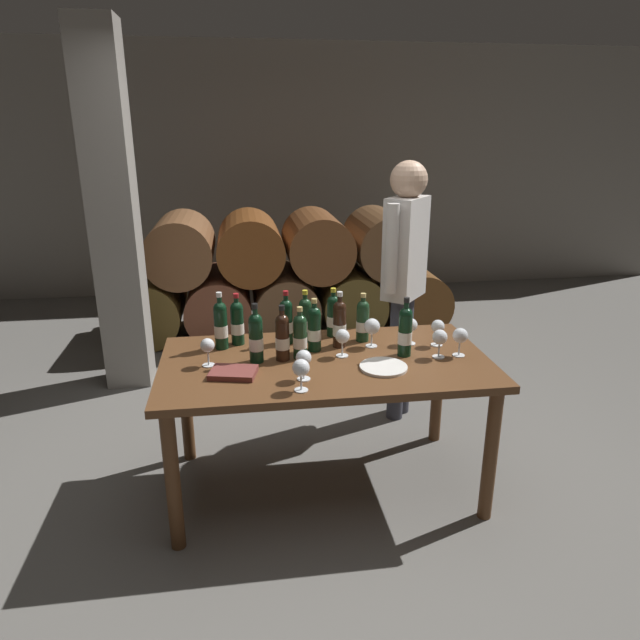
{
  "coord_description": "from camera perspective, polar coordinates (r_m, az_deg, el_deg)",
  "views": [
    {
      "loc": [
        -0.42,
        -2.7,
        1.91
      ],
      "look_at": [
        0.0,
        0.2,
        0.91
      ],
      "focal_mm": 32.02,
      "sensor_mm": 36.0,
      "label": 1
    }
  ],
  "objects": [
    {
      "name": "wine_glass_3",
      "position": [
        3.07,
        13.83,
        -1.59
      ],
      "size": [
        0.08,
        0.08,
        0.15
      ],
      "color": "white",
      "rests_on": "dining_table"
    },
    {
      "name": "wine_bottle_10",
      "position": [
        2.93,
        -3.78,
        -1.66
      ],
      "size": [
        0.07,
        0.07,
        0.29
      ],
      "color": "black",
      "rests_on": "dining_table"
    },
    {
      "name": "wine_bottle_7",
      "position": [
        2.91,
        -6.42,
        -1.72
      ],
      "size": [
        0.07,
        0.07,
        0.31
      ],
      "color": "black",
      "rests_on": "dining_table"
    },
    {
      "name": "ground_plane",
      "position": [
        3.34,
        0.51,
        -16.1
      ],
      "size": [
        14.0,
        14.0,
        0.0
      ],
      "primitive_type": "plane",
      "color": "#66635E"
    },
    {
      "name": "wine_glass_6",
      "position": [
        3.19,
        11.69,
        -0.73
      ],
      "size": [
        0.07,
        0.07,
        0.15
      ],
      "color": "white",
      "rests_on": "dining_table"
    },
    {
      "name": "wine_bottle_6",
      "position": [
        3.26,
        1.32,
        0.48
      ],
      "size": [
        0.07,
        0.07,
        0.28
      ],
      "color": "black",
      "rests_on": "dining_table"
    },
    {
      "name": "barrel_stack",
      "position": [
        5.49,
        -3.61,
        4.39
      ],
      "size": [
        3.12,
        0.9,
        1.15
      ],
      "color": "brown",
      "rests_on": "ground_plane"
    },
    {
      "name": "stone_pillar",
      "position": [
        4.43,
        -19.91,
        9.83
      ],
      "size": [
        0.32,
        0.32,
        2.6
      ],
      "primitive_type": "cube",
      "color": "gray",
      "rests_on": "ground_plane"
    },
    {
      "name": "wine_glass_7",
      "position": [
        3.11,
        5.21,
        -0.71
      ],
      "size": [
        0.09,
        0.09,
        0.16
      ],
      "color": "white",
      "rests_on": "dining_table"
    },
    {
      "name": "dining_table",
      "position": [
        3.0,
        0.55,
        -5.58
      ],
      "size": [
        1.7,
        0.9,
        0.76
      ],
      "color": "brown",
      "rests_on": "ground_plane"
    },
    {
      "name": "wine_glass_5",
      "position": [
        3.18,
        9.04,
        -0.58
      ],
      "size": [
        0.08,
        0.08,
        0.15
      ],
      "color": "white",
      "rests_on": "dining_table"
    },
    {
      "name": "wine_bottle_5",
      "position": [
        3.1,
        1.97,
        -0.34
      ],
      "size": [
        0.07,
        0.07,
        0.31
      ],
      "color": "black",
      "rests_on": "dining_table"
    },
    {
      "name": "wine_bottle_1",
      "position": [
        3.17,
        -8.27,
        -0.23
      ],
      "size": [
        0.07,
        0.07,
        0.29
      ],
      "color": "black",
      "rests_on": "dining_table"
    },
    {
      "name": "wine_glass_8",
      "position": [
        2.59,
        -1.91,
        -4.89
      ],
      "size": [
        0.08,
        0.08,
        0.15
      ],
      "color": "white",
      "rests_on": "dining_table"
    },
    {
      "name": "wine_glass_4",
      "position": [
        2.7,
        -1.65,
        -3.9
      ],
      "size": [
        0.08,
        0.08,
        0.15
      ],
      "color": "white",
      "rests_on": "dining_table"
    },
    {
      "name": "wine_bottle_9",
      "position": [
        3.0,
        8.53,
        -1.12
      ],
      "size": [
        0.07,
        0.07,
        0.32
      ],
      "color": "black",
      "rests_on": "dining_table"
    },
    {
      "name": "wine_bottle_3",
      "position": [
        2.95,
        -2.01,
        -1.6
      ],
      "size": [
        0.07,
        0.07,
        0.28
      ],
      "color": "#19381E",
      "rests_on": "dining_table"
    },
    {
      "name": "wine_bottle_0",
      "position": [
        3.19,
        -1.49,
        0.1
      ],
      "size": [
        0.07,
        0.07,
        0.29
      ],
      "color": "#19381E",
      "rests_on": "dining_table"
    },
    {
      "name": "wine_bottle_11",
      "position": [
        3.15,
        -3.4,
        -0.08
      ],
      "size": [
        0.07,
        0.07,
        0.3
      ],
      "color": "black",
      "rests_on": "dining_table"
    },
    {
      "name": "wine_glass_0",
      "position": [
        3.02,
        11.88,
        -1.77
      ],
      "size": [
        0.08,
        0.08,
        0.15
      ],
      "color": "white",
      "rests_on": "dining_table"
    },
    {
      "name": "wine_glass_2",
      "position": [
        2.97,
        2.25,
        -1.74
      ],
      "size": [
        0.08,
        0.08,
        0.15
      ],
      "color": "white",
      "rests_on": "dining_table"
    },
    {
      "name": "serving_plate",
      "position": [
        2.88,
        6.36,
        -4.7
      ],
      "size": [
        0.24,
        0.24,
        0.01
      ],
      "primitive_type": "cylinder",
      "color": "white",
      "rests_on": "dining_table"
    },
    {
      "name": "tasting_notebook",
      "position": [
        2.81,
        -8.66,
        -5.22
      ],
      "size": [
        0.25,
        0.21,
        0.03
      ],
      "primitive_type": "cube",
      "rotation": [
        0.0,
        0.0,
        -0.23
      ],
      "color": "brown",
      "rests_on": "dining_table"
    },
    {
      "name": "cellar_back_wall",
      "position": [
        6.93,
        -4.91,
        14.56
      ],
      "size": [
        10.0,
        0.24,
        2.8
      ],
      "primitive_type": "cube",
      "color": "gray",
      "rests_on": "ground_plane"
    },
    {
      "name": "wine_bottle_8",
      "position": [
        3.19,
        4.29,
        -0.02
      ],
      "size": [
        0.07,
        0.07,
        0.28
      ],
      "color": "#19381E",
      "rests_on": "dining_table"
    },
    {
      "name": "wine_bottle_4",
      "position": [
        3.12,
        -9.89,
        -0.46
      ],
      "size": [
        0.07,
        0.07,
        0.32
      ],
      "color": "black",
      "rests_on": "dining_table"
    },
    {
      "name": "sommelier_presenting",
      "position": [
        3.71,
        8.44,
        5.13
      ],
      "size": [
        0.35,
        0.4,
        1.72
      ],
      "color": "#383842",
      "rests_on": "ground_plane"
    },
    {
      "name": "wine_glass_1",
      "position": [
        2.91,
        -11.18,
        -2.62
      ],
      "size": [
        0.07,
        0.07,
        0.15
      ],
      "color": "white",
      "rests_on": "dining_table"
    },
    {
      "name": "wine_bottle_2",
      "position": [
        3.04,
        -0.57,
        -0.83
      ],
      "size": [
        0.07,
        0.07,
        0.29
      ],
      "color": "black",
      "rests_on": "dining_table"
    }
  ]
}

